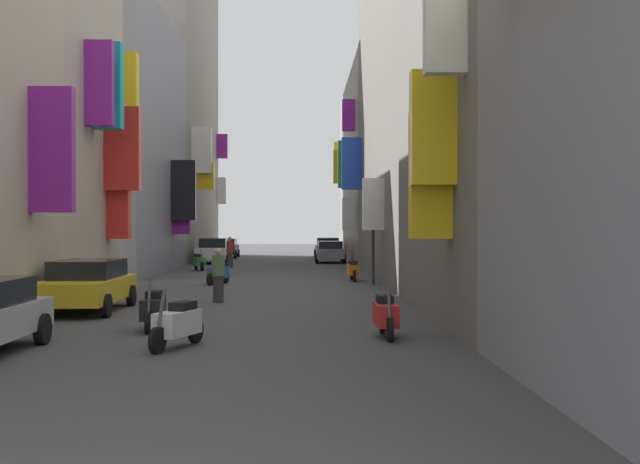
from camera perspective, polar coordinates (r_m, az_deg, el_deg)
The scene contains 20 objects.
ground_plane at distance 34.81m, azimuth -4.37°, elevation -3.35°, with size 140.00×140.00×0.00m, color #424244.
building_left_mid_a at distance 28.58m, azimuth -21.65°, elevation 8.99°, with size 7.21×7.46×13.13m.
building_left_mid_c at distance 41.25m, azimuth -15.21°, elevation 6.26°, with size 7.28×14.28×13.03m.
building_left_far at distance 57.29m, azimuth -11.34°, elevation 8.71°, with size 7.34×17.71×21.17m.
building_right_mid_a at distance 30.82m, azimuth 10.66°, elevation 16.13°, with size 7.06×29.93×21.28m.
building_right_mid_b at distance 54.81m, azimuth 5.12°, elevation 4.47°, with size 6.93×20.71×12.37m.
parked_car_red at distance 57.67m, azimuth 0.54°, elevation -1.11°, with size 1.93×4.31×1.47m.
parked_car_yellow at distance 21.97m, azimuth -16.55°, elevation -3.64°, with size 1.96×4.37×1.37m.
parked_car_black at distance 57.95m, azimuth -6.88°, elevation -1.14°, with size 1.89×3.97×1.40m.
parked_car_grey at distance 49.65m, azimuth 0.72°, elevation -1.40°, with size 1.87×4.01×1.37m.
parked_car_white at distance 49.34m, azimuth -7.70°, elevation -1.32°, with size 2.02×4.30×1.56m.
scooter_black at distance 17.65m, azimuth -12.01°, elevation -5.48°, with size 0.48×1.79×1.13m.
scooter_blue at distance 31.15m, azimuth -7.38°, elevation -2.94°, with size 0.79×1.72×1.13m.
scooter_green at distance 41.32m, azimuth -8.77°, elevation -2.13°, with size 0.80×1.82×1.13m.
scooter_red at distance 16.19m, azimuth 4.79°, elevation -6.00°, with size 0.45×1.78×1.13m.
scooter_white at distance 14.96m, azimuth -10.27°, elevation -6.53°, with size 0.81×1.81×1.13m.
scooter_orange at distance 33.01m, azimuth 2.41°, elevation -2.75°, with size 0.46×1.82×1.13m.
pedestrian_crossing at distance 44.27m, azimuth -6.54°, elevation -1.45°, with size 0.50×0.50×1.71m.
pedestrian_near_left at distance 23.78m, azimuth -7.37°, elevation -3.13°, with size 0.42×0.42×1.63m.
traffic_light_near_corner at distance 30.81m, azimuth 3.88°, elevation 1.21°, with size 0.26×0.34×3.95m.
Camera 1 is at (1.83, -4.69, 2.26)m, focal length 44.16 mm.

